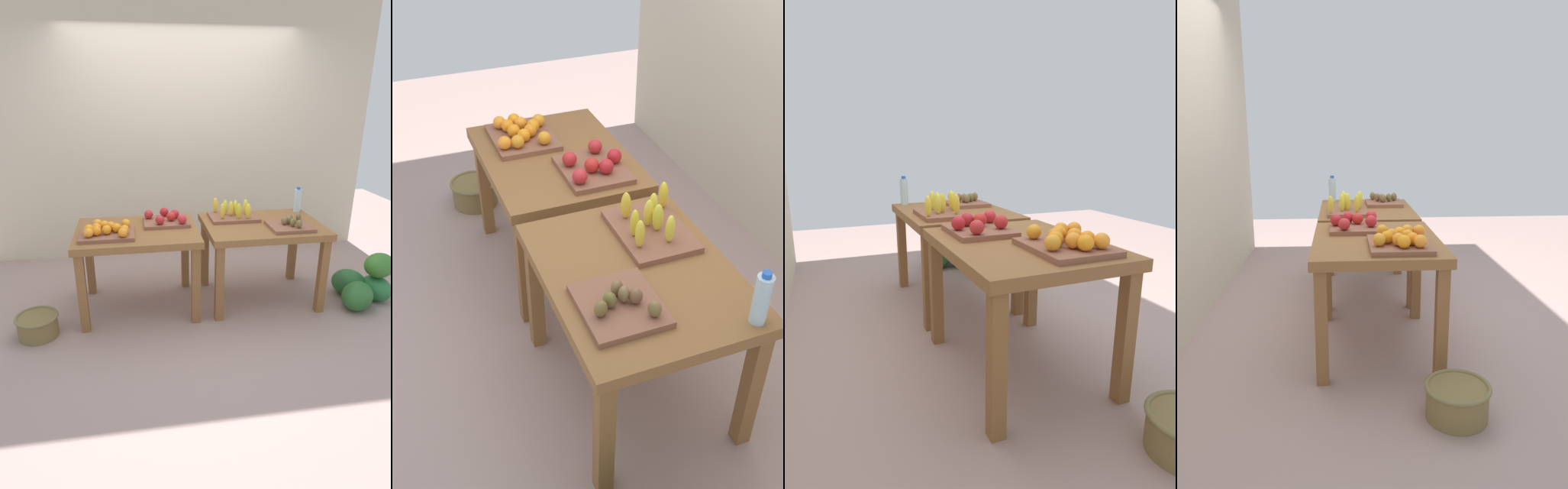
% 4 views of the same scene
% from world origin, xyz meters
% --- Properties ---
extents(ground_plane, '(8.00, 8.00, 0.00)m').
position_xyz_m(ground_plane, '(0.00, 0.00, 0.00)').
color(ground_plane, gray).
extents(display_table_left, '(1.04, 0.80, 0.75)m').
position_xyz_m(display_table_left, '(-0.56, 0.00, 0.64)').
color(display_table_left, brown).
rests_on(display_table_left, ground_plane).
extents(display_table_right, '(1.04, 0.80, 0.75)m').
position_xyz_m(display_table_right, '(0.56, 0.00, 0.64)').
color(display_table_right, brown).
rests_on(display_table_right, ground_plane).
extents(orange_bin, '(0.44, 0.37, 0.11)m').
position_xyz_m(orange_bin, '(-0.80, -0.12, 0.79)').
color(orange_bin, brown).
rests_on(orange_bin, display_table_left).
extents(apple_bin, '(0.41, 0.36, 0.11)m').
position_xyz_m(apple_bin, '(-0.29, 0.13, 0.78)').
color(apple_bin, brown).
rests_on(apple_bin, display_table_left).
extents(banana_crate, '(0.44, 0.32, 0.17)m').
position_xyz_m(banana_crate, '(0.33, 0.17, 0.79)').
color(banana_crate, brown).
rests_on(banana_crate, display_table_right).
extents(kiwi_bin, '(0.36, 0.32, 0.10)m').
position_xyz_m(kiwi_bin, '(0.76, -0.17, 0.77)').
color(kiwi_bin, brown).
rests_on(kiwi_bin, display_table_right).
extents(water_bottle, '(0.07, 0.07, 0.24)m').
position_xyz_m(water_bottle, '(1.01, 0.30, 0.86)').
color(water_bottle, silver).
rests_on(water_bottle, display_table_right).
extents(watermelon_pile, '(0.65, 0.67, 0.47)m').
position_xyz_m(watermelon_pile, '(1.50, -0.23, 0.17)').
color(watermelon_pile, '#28703A').
rests_on(watermelon_pile, ground_plane).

